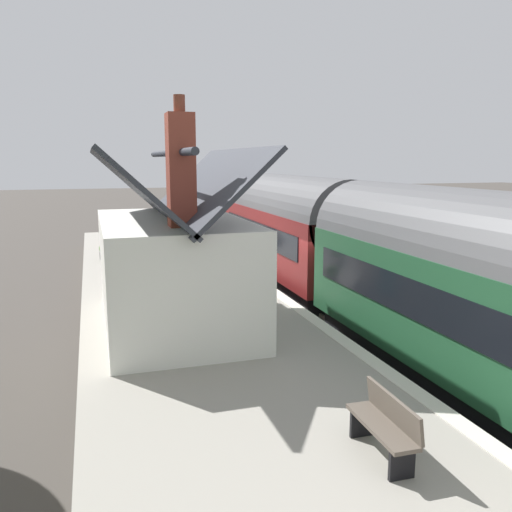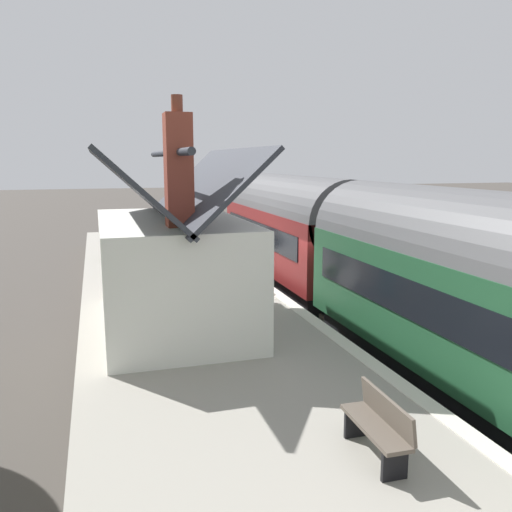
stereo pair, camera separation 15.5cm
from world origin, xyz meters
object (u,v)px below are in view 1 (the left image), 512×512
planter_edge_far (177,261)px  station_sign_board (214,231)px  station_building (173,266)px  planter_by_door (255,281)px  bench_mid_platform (385,424)px  planter_corner_building (118,240)px  train (444,282)px  bench_near_building (175,239)px  lamp_post_platform (203,195)px  planter_bench_left (105,251)px

planter_edge_far → station_sign_board: bearing=-36.9°
station_building → planter_by_door: size_ratio=8.67×
bench_mid_platform → planter_corner_building: (19.91, 2.54, -0.17)m
train → station_building: (3.14, 5.56, 0.10)m
bench_near_building → lamp_post_platform: 3.05m
station_building → planter_bench_left: station_building is taller
planter_bench_left → planter_corner_building: size_ratio=0.76×
planter_edge_far → lamp_post_platform: lamp_post_platform is taller
planter_by_door → lamp_post_platform: size_ratio=0.20×
station_building → planter_edge_far: 5.86m
planter_bench_left → planter_corner_building: (3.36, -0.73, -0.03)m
train → planter_by_door: (5.57, 2.69, -1.03)m
bench_near_building → planter_bench_left: size_ratio=2.04×
bench_mid_platform → planter_edge_far: bearing=3.9°
planter_edge_far → station_sign_board: station_sign_board is taller
planter_bench_left → bench_near_building: bearing=-62.3°
planter_edge_far → planter_bench_left: (3.96, 2.40, -0.18)m
train → bench_mid_platform: size_ratio=20.83×
bench_mid_platform → planter_by_door: (9.33, -1.01, -0.11)m
train → bench_near_building: 14.98m
planter_edge_far → planter_by_door: 3.77m
train → bench_mid_platform: 5.36m
bench_near_building → station_sign_board: 3.33m
bench_mid_platform → lamp_post_platform: size_ratio=0.38×
train → planter_bench_left: size_ratio=42.77×
station_building → station_sign_board: size_ratio=4.08×
planter_bench_left → station_sign_board: 4.64m
planter_by_door → lamp_post_platform: lamp_post_platform is taller
train → planter_edge_far: 9.98m
train → planter_bench_left: (12.79, 6.97, -1.06)m
train → station_sign_board: 11.73m
station_building → planter_corner_building: 13.08m
bench_mid_platform → bench_near_building: size_ratio=1.01×
bench_mid_platform → planter_corner_building: 20.07m
bench_near_building → planter_edge_far: (-5.63, 0.79, 0.05)m
planter_corner_building → station_sign_board: size_ratio=0.57×
bench_mid_platform → lamp_post_platform: lamp_post_platform is taller
bench_mid_platform → lamp_post_platform: 16.40m
planter_edge_far → bench_near_building: bearing=-8.0°
planter_corner_building → lamp_post_platform: bearing=-137.3°
planter_edge_far → planter_bench_left: 4.63m
station_building → planter_by_door: 3.92m
planter_by_door → station_sign_board: size_ratio=0.47×
planter_bench_left → lamp_post_platform: bearing=-94.3°
bench_mid_platform → planter_bench_left: size_ratio=2.05×
planter_bench_left → bench_mid_platform: bearing=-168.8°
lamp_post_platform → station_sign_board: bearing=-166.9°
bench_near_building → planter_corner_building: 2.99m
bench_near_building → planter_by_door: bench_near_building is taller
planter_bench_left → planter_edge_far: bearing=-148.7°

